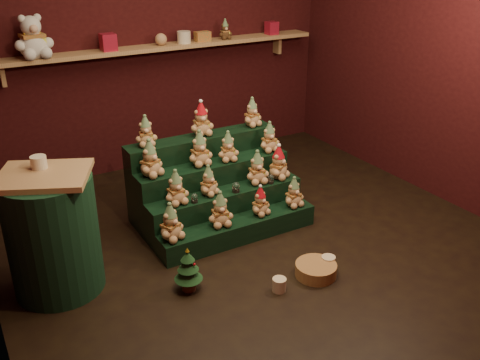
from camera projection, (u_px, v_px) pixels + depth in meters
ground at (253, 240)px, 4.49m from camera, size 4.00×4.00×0.00m
back_wall at (151, 35)px, 5.53m from camera, size 4.00×0.10×2.80m
right_wall at (447, 48)px, 4.85m from camera, size 0.10×4.00×2.80m
back_shelf at (158, 48)px, 5.43m from camera, size 3.60×0.26×0.24m
riser_tier_front at (239, 230)px, 4.47m from camera, size 1.40×0.22×0.18m
riser_tier_midfront at (226, 210)px, 4.60m from camera, size 1.40×0.22×0.36m
riser_tier_midback at (214, 191)px, 4.74m from camera, size 1.40×0.22×0.54m
riser_tier_back at (203, 173)px, 4.87m from camera, size 1.40×0.22×0.72m
teddy_0 at (170, 222)px, 4.09m from camera, size 0.27×0.26×0.30m
teddy_1 at (220, 209)px, 4.30m from camera, size 0.24×0.22×0.29m
teddy_2 at (260, 201)px, 4.48m from camera, size 0.22×0.20×0.25m
teddy_3 at (294, 192)px, 4.62m from camera, size 0.21×0.19×0.26m
teddy_4 at (176, 187)px, 4.26m from camera, size 0.22×0.20×0.28m
teddy_5 at (208, 181)px, 4.41m from camera, size 0.24×0.23×0.25m
teddy_6 at (257, 167)px, 4.62m from camera, size 0.23×0.21×0.29m
teddy_7 at (278, 163)px, 4.71m from camera, size 0.28×0.27×0.30m
teddy_8 at (150, 158)px, 4.31m from camera, size 0.28×0.28×0.31m
teddy_9 at (200, 148)px, 4.52m from camera, size 0.22×0.20×0.30m
teddy_10 at (228, 147)px, 4.62m from camera, size 0.21×0.20×0.26m
teddy_11 at (269, 137)px, 4.82m from camera, size 0.20×0.18×0.27m
teddy_12 at (146, 131)px, 4.45m from camera, size 0.21×0.20×0.26m
teddy_13 at (201, 119)px, 4.68m from camera, size 0.23×0.21×0.30m
teddy_14 at (252, 112)px, 4.92m from camera, size 0.22×0.20×0.26m
snow_globe_a at (194, 198)px, 4.32m from camera, size 0.06×0.06×0.08m
snow_globe_b at (236, 187)px, 4.49m from camera, size 0.07×0.07×0.09m
snow_globe_c at (271, 179)px, 4.65m from camera, size 0.06×0.06×0.08m
side_table at (53, 233)px, 3.71m from camera, size 0.74×0.69×0.90m
table_ornament at (39, 162)px, 3.58m from camera, size 0.11×0.11×0.09m
mini_christmas_tree at (188, 269)px, 3.79m from camera, size 0.21×0.21×0.35m
mug_left at (279, 285)px, 3.83m from camera, size 0.10×0.10×0.10m
mug_right at (328, 263)px, 4.08m from camera, size 0.11×0.11×0.11m
wicker_basket at (316, 270)px, 4.00m from camera, size 0.36×0.36×0.10m
white_bear at (31, 31)px, 4.74m from camera, size 0.37×0.34×0.48m
brown_bear at (225, 29)px, 5.70m from camera, size 0.16×0.14×0.20m
gift_tin_red_a at (108, 42)px, 5.13m from camera, size 0.14×0.14×0.16m
gift_tin_cream at (184, 37)px, 5.50m from camera, size 0.14×0.14×0.12m
gift_tin_red_b at (272, 28)px, 5.99m from camera, size 0.12×0.12×0.14m
shelf_plush_ball at (161, 39)px, 5.39m from camera, size 0.12×0.12×0.12m
scarf_gift_box at (203, 36)px, 5.61m from camera, size 0.16×0.10×0.10m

